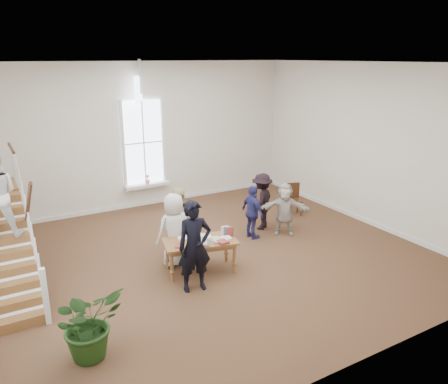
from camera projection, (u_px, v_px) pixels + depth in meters
ground at (211, 257)px, 10.54m from camera, size 10.00×10.00×0.00m
room_shell at (147, 193)px, 14.06m from camera, size 10.49×10.00×10.00m
library_table at (201, 244)px, 9.64m from camera, size 1.73×1.14×0.81m
police_officer at (195, 246)px, 8.81m from camera, size 0.76×0.55×1.92m
elderly_woman at (174, 230)px, 9.92m from camera, size 0.86×0.58×1.71m
person_yellow at (178, 221)px, 10.48m from camera, size 0.82×0.64×1.68m
woman_cluster_a at (253, 212)px, 11.43m from camera, size 0.40×0.87×1.45m
woman_cluster_b at (262, 201)px, 12.07m from camera, size 1.18×1.07×1.58m
woman_cluster_c at (285, 209)px, 11.69m from camera, size 1.33×1.11×1.43m
floor_plant at (89, 323)px, 6.90m from camera, size 1.32×1.23×1.20m
side_chair at (294, 197)px, 13.26m from camera, size 0.53×0.53×0.96m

